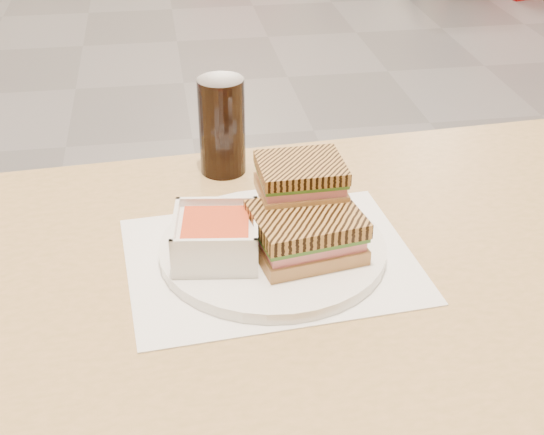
{
  "coord_description": "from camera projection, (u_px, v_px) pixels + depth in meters",
  "views": [
    {
      "loc": [
        -0.12,
        -2.81,
        1.32
      ],
      "look_at": [
        0.01,
        -2.0,
        0.82
      ],
      "focal_mm": 50.32,
      "sensor_mm": 36.0,
      "label": 1
    }
  ],
  "objects": [
    {
      "name": "panini_upper",
      "position": [
        301.0,
        179.0,
        1.0
      ],
      "size": [
        0.11,
        0.1,
        0.05
      ],
      "color": "tan",
      "rests_on": "panini_lower"
    },
    {
      "name": "cola_glass",
      "position": [
        222.0,
        126.0,
        1.18
      ],
      "size": [
        0.07,
        0.07,
        0.15
      ],
      "color": "black",
      "rests_on": "main_table"
    },
    {
      "name": "panini_lower",
      "position": [
        306.0,
        232.0,
        0.97
      ],
      "size": [
        0.15,
        0.13,
        0.06
      ],
      "color": "tan",
      "rests_on": "plate"
    },
    {
      "name": "soup_bowl",
      "position": [
        216.0,
        239.0,
        0.97
      ],
      "size": [
        0.12,
        0.12,
        0.06
      ],
      "color": "white",
      "rests_on": "plate"
    },
    {
      "name": "tray_liner",
      "position": [
        271.0,
        260.0,
        1.0
      ],
      "size": [
        0.39,
        0.32,
        0.0
      ],
      "color": "white",
      "rests_on": "main_table"
    },
    {
      "name": "main_table",
      "position": [
        278.0,
        333.0,
        1.05
      ],
      "size": [
        1.24,
        0.78,
        0.75
      ],
      "color": "tan",
      "rests_on": "ground"
    },
    {
      "name": "plate",
      "position": [
        273.0,
        249.0,
        1.01
      ],
      "size": [
        0.3,
        0.3,
        0.02
      ],
      "color": "white",
      "rests_on": "tray_liner"
    }
  ]
}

